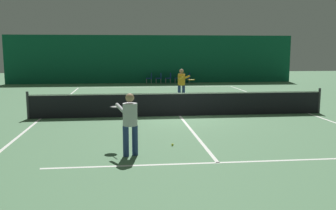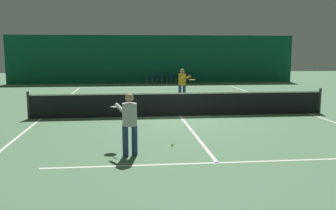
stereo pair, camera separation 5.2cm
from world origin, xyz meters
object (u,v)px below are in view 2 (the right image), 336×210
player_near (129,119)px  courtside_chair_0 (151,77)px  courtside_chair_4 (189,77)px  tennis_net (180,104)px  courtside_chair_2 (170,77)px  courtside_chair_1 (160,77)px  tennis_ball (172,145)px  player_far (183,82)px  courtside_chair_3 (179,77)px

player_near → courtside_chair_0: 20.40m
player_near → courtside_chair_4: bearing=-36.2°
tennis_net → courtside_chair_2: size_ratio=14.29×
courtside_chair_1 → tennis_ball: size_ratio=12.73×
player_far → courtside_chair_3: bearing=151.0°
courtside_chair_3 → courtside_chair_4: bearing=90.0°
courtside_chair_2 → courtside_chair_3: size_ratio=1.00×
courtside_chair_0 → courtside_chair_4: 3.06m
courtside_chair_0 → courtside_chair_3: (2.30, 0.00, 0.00)m
player_far → tennis_net: bearing=-31.5°
player_far → courtside_chair_0: bearing=163.7°
player_far → courtside_chair_4: size_ratio=1.99×
tennis_net → courtside_chair_3: bearing=82.2°
player_near → courtside_chair_0: size_ratio=1.90×
tennis_ball → courtside_chair_0: bearing=88.2°
tennis_net → tennis_ball: tennis_net is taller
courtside_chair_1 → courtside_chair_2: bearing=90.0°
courtside_chair_0 → courtside_chair_1: (0.77, 0.00, 0.00)m
tennis_net → courtside_chair_0: bearing=91.1°
player_near → courtside_chair_0: (1.80, 20.31, -0.45)m
courtside_chair_1 → courtside_chair_3: (1.53, 0.00, 0.00)m
player_far → courtside_chair_3: size_ratio=1.99×
player_near → courtside_chair_0: player_near is taller
courtside_chair_0 → courtside_chair_3: 2.30m
tennis_net → player_near: bearing=-110.6°
courtside_chair_3 → tennis_ball: bearing=-8.5°
player_near → courtside_chair_3: size_ratio=1.90×
player_far → courtside_chair_0: (-1.03, 10.27, -0.49)m
courtside_chair_3 → courtside_chair_0: bearing=-90.0°
player_far → courtside_chair_1: player_far is taller
courtside_chair_1 → courtside_chair_3: size_ratio=1.00×
player_near → courtside_chair_2: (3.33, 20.31, -0.45)m
tennis_net → player_near: (-2.08, -5.52, 0.42)m
courtside_chair_0 → courtside_chair_4: same height
courtside_chair_3 → courtside_chair_4: 0.77m
courtside_chair_0 → courtside_chair_4: size_ratio=1.00×
tennis_net → courtside_chair_2: bearing=85.1°
tennis_net → tennis_ball: size_ratio=181.82×
courtside_chair_2 → courtside_chair_1: bearing=-90.0°
tennis_net → player_far: 4.60m
tennis_net → courtside_chair_0: 14.79m
player_far → courtside_chair_4: 10.48m
tennis_ball → courtside_chair_2: bearing=83.7°
player_near → player_far: 10.43m
player_near → courtside_chair_2: size_ratio=1.90×
tennis_net → courtside_chair_1: 14.80m
courtside_chair_2 → courtside_chair_4: 1.53m
courtside_chair_3 → tennis_net: bearing=-7.8°
player_near → player_far: (2.83, 10.04, 0.04)m
tennis_net → courtside_chair_2: 14.85m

